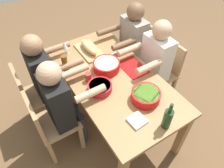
% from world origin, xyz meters
% --- Properties ---
extents(ground_plane, '(8.00, 8.00, 0.00)m').
position_xyz_m(ground_plane, '(0.00, 0.00, 0.00)').
color(ground_plane, brown).
extents(dining_table, '(1.66, 0.86, 0.74)m').
position_xyz_m(dining_table, '(0.00, 0.00, 0.65)').
color(dining_table, '#9E7044').
rests_on(dining_table, ground_plane).
extents(chair_near_center, '(0.40, 0.40, 0.85)m').
position_xyz_m(chair_near_center, '(0.00, -0.75, 0.48)').
color(chair_near_center, '#A87F56').
rests_on(chair_near_center, ground_plane).
extents(diner_near_center, '(0.41, 0.53, 1.20)m').
position_xyz_m(diner_near_center, '(0.00, -0.57, 0.70)').
color(diner_near_center, '#2D2D38').
rests_on(diner_near_center, ground_plane).
extents(chair_far_left, '(0.40, 0.40, 0.85)m').
position_xyz_m(chair_far_left, '(-0.46, 0.75, 0.48)').
color(chair_far_left, '#A87F56').
rests_on(chair_far_left, ground_plane).
extents(diner_far_left, '(0.41, 0.53, 1.20)m').
position_xyz_m(diner_far_left, '(-0.46, 0.57, 0.70)').
color(diner_far_left, '#2D2D38').
rests_on(diner_far_left, ground_plane).
extents(chair_near_left, '(0.40, 0.40, 0.85)m').
position_xyz_m(chair_near_left, '(-0.46, -0.75, 0.48)').
color(chair_near_left, '#A87F56').
rests_on(chair_near_left, ground_plane).
extents(diner_near_left, '(0.41, 0.53, 1.20)m').
position_xyz_m(diner_near_left, '(-0.46, -0.57, 0.70)').
color(diner_near_left, '#2D2D38').
rests_on(diner_near_left, ground_plane).
extents(chair_far_center, '(0.40, 0.40, 0.85)m').
position_xyz_m(chair_far_center, '(0.00, 0.75, 0.48)').
color(chair_far_center, '#A87F56').
rests_on(chair_far_center, ground_plane).
extents(diner_far_center, '(0.41, 0.53, 1.20)m').
position_xyz_m(diner_far_center, '(-0.00, 0.57, 0.70)').
color(diner_far_center, '#2D2D38').
rests_on(diner_far_center, ground_plane).
extents(serving_bowl_salad, '(0.27, 0.27, 0.10)m').
position_xyz_m(serving_bowl_salad, '(0.43, 0.10, 0.80)').
color(serving_bowl_salad, red).
rests_on(serving_bowl_salad, dining_table).
extents(serving_bowl_fruit, '(0.24, 0.24, 0.07)m').
position_xyz_m(serving_bowl_fruit, '(0.10, -0.20, 0.78)').
color(serving_bowl_fruit, '#B21923').
rests_on(serving_bowl_fruit, dining_table).
extents(serving_bowl_pasta, '(0.29, 0.29, 0.09)m').
position_xyz_m(serving_bowl_pasta, '(-0.13, 0.01, 0.79)').
color(serving_bowl_pasta, red).
rests_on(serving_bowl_pasta, dining_table).
extents(cutting_board, '(0.40, 0.22, 0.02)m').
position_xyz_m(cutting_board, '(-0.50, -0.00, 0.75)').
color(cutting_board, tan).
rests_on(cutting_board, dining_table).
extents(bread_loaf, '(0.32, 0.11, 0.09)m').
position_xyz_m(bread_loaf, '(-0.50, -0.00, 0.81)').
color(bread_loaf, tan).
rests_on(bread_loaf, cutting_board).
extents(wine_bottle, '(0.08, 0.08, 0.29)m').
position_xyz_m(wine_bottle, '(0.75, 0.06, 0.85)').
color(wine_bottle, '#193819').
rests_on(wine_bottle, dining_table).
extents(beer_bottle, '(0.06, 0.06, 0.22)m').
position_xyz_m(beer_bottle, '(-0.31, -0.37, 0.85)').
color(beer_bottle, brown).
rests_on(beer_bottle, dining_table).
extents(wine_glass, '(0.08, 0.08, 0.17)m').
position_xyz_m(wine_glass, '(-0.61, -0.25, 0.86)').
color(wine_glass, silver).
rests_on(wine_glass, dining_table).
extents(cup_near_center, '(0.06, 0.06, 0.09)m').
position_xyz_m(cup_near_center, '(-0.08, -0.23, 0.79)').
color(cup_near_center, red).
rests_on(cup_near_center, dining_table).
extents(fork_far_left, '(0.04, 0.17, 0.01)m').
position_xyz_m(fork_far_left, '(-0.32, 0.27, 0.74)').
color(fork_far_left, silver).
rests_on(fork_far_left, dining_table).
extents(placemat_far_center, '(0.32, 0.23, 0.01)m').
position_xyz_m(placemat_far_center, '(0.00, 0.27, 0.74)').
color(placemat_far_center, maroon).
rests_on(placemat_far_center, dining_table).
extents(napkin_stack, '(0.15, 0.15, 0.02)m').
position_xyz_m(napkin_stack, '(0.58, -0.11, 0.75)').
color(napkin_stack, white).
rests_on(napkin_stack, dining_table).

